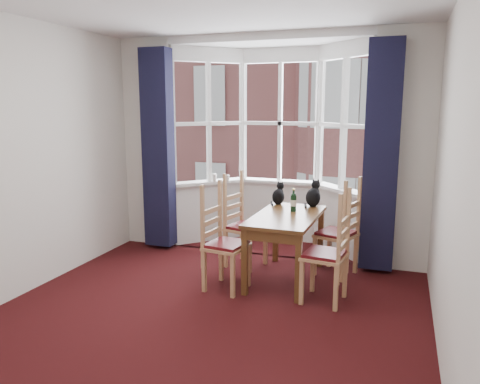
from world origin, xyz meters
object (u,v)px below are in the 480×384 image
at_px(chair_right_far, 343,236).
at_px(cat_left, 279,195).
at_px(dining_table, 286,224).
at_px(cat_right, 313,196).
at_px(chair_right_near, 334,257).
at_px(chair_left_near, 219,245).
at_px(wine_bottle, 293,201).
at_px(chair_left_far, 240,227).
at_px(candle_tall, 214,178).
at_px(candle_short, 227,178).

distance_m(chair_right_far, cat_left, 0.92).
height_order(dining_table, cat_right, cat_right).
bearing_deg(cat_left, chair_right_near, -50.22).
relative_size(dining_table, chair_left_near, 1.36).
distance_m(cat_left, cat_right, 0.42).
bearing_deg(cat_right, dining_table, -109.99).
relative_size(cat_right, wine_bottle, 1.27).
relative_size(chair_left_near, cat_left, 3.25).
xyz_separation_m(chair_left_near, wine_bottle, (0.65, 0.65, 0.39)).
relative_size(chair_left_far, chair_right_far, 1.00).
bearing_deg(candle_tall, wine_bottle, -34.98).
bearing_deg(chair_right_far, chair_left_far, -179.41).
distance_m(cat_right, candle_tall, 1.63).
height_order(chair_right_far, cat_right, cat_right).
distance_m(wine_bottle, candle_short, 1.52).
relative_size(chair_left_near, candle_short, 9.70).
bearing_deg(cat_left, cat_right, 2.46).
bearing_deg(wine_bottle, cat_right, 64.81).
xyz_separation_m(chair_left_near, cat_right, (0.81, 1.00, 0.40)).
height_order(chair_right_far, cat_left, cat_left).
bearing_deg(chair_right_far, cat_left, 166.16).
height_order(chair_left_near, wine_bottle, wine_bottle).
bearing_deg(chair_right_far, chair_right_near, -90.02).
distance_m(cat_right, candle_short, 1.47).
xyz_separation_m(chair_right_near, cat_left, (-0.82, 0.98, 0.38)).
bearing_deg(dining_table, chair_right_far, 28.47).
bearing_deg(cat_left, candle_short, 144.54).
height_order(chair_left_far, chair_right_near, same).
relative_size(chair_right_near, candle_short, 9.70).
bearing_deg(chair_right_near, wine_bottle, 130.54).
height_order(chair_left_far, chair_right_far, same).
bearing_deg(chair_left_far, chair_right_far, 0.59).
relative_size(chair_left_far, wine_bottle, 3.53).
relative_size(chair_right_near, cat_right, 2.78).
height_order(dining_table, chair_right_far, chair_right_far).
bearing_deg(chair_left_near, candle_tall, 113.68).
xyz_separation_m(chair_right_far, candle_tall, (-1.91, 0.82, 0.45)).
xyz_separation_m(chair_left_far, candle_tall, (-0.66, 0.83, 0.45)).
distance_m(chair_right_near, chair_right_far, 0.78).
bearing_deg(wine_bottle, chair_right_far, 12.91).
distance_m(chair_left_near, cat_right, 1.35).
distance_m(cat_left, candle_short, 1.12).
xyz_separation_m(cat_left, candle_tall, (-1.09, 0.62, 0.07)).
relative_size(chair_right_far, cat_left, 3.25).
bearing_deg(chair_left_far, candle_tall, 128.68).
distance_m(chair_left_near, wine_bottle, 1.00).
xyz_separation_m(chair_left_far, cat_left, (0.43, 0.21, 0.38)).
height_order(wine_bottle, candle_tall, wine_bottle).
distance_m(dining_table, cat_right, 0.62).
distance_m(wine_bottle, candle_tall, 1.65).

